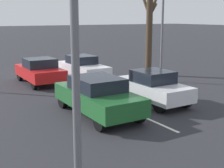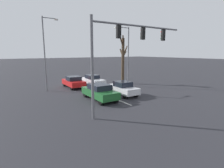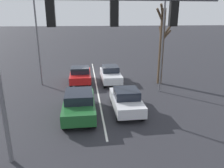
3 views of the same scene
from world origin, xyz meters
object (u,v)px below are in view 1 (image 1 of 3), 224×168
car_red_midlane_second (40,71)px  street_lamp_left_shoulder (160,5)px  car_white_leftlane_second (83,67)px  bare_tree_near (150,21)px  car_silver_leftlane_front (152,87)px  car_darkgreen_midlane_front (97,95)px

car_red_midlane_second → street_lamp_left_shoulder: 8.21m
car_white_leftlane_second → bare_tree_near: size_ratio=0.61×
car_silver_leftlane_front → car_darkgreen_midlane_front: bearing=6.3°
street_lamp_left_shoulder → car_silver_leftlane_front: bearing=47.2°
car_white_leftlane_second → street_lamp_left_shoulder: (-3.51, 3.27, 3.91)m
car_red_midlane_second → bare_tree_near: bearing=171.2°
car_darkgreen_midlane_front → street_lamp_left_shoulder: size_ratio=0.58×
car_white_leftlane_second → car_red_midlane_second: 2.87m
car_darkgreen_midlane_front → car_white_leftlane_second: size_ratio=1.07×
car_darkgreen_midlane_front → car_silver_leftlane_front: bearing=-173.7°
street_lamp_left_shoulder → car_red_midlane_second: bearing=-28.0°
car_red_midlane_second → street_lamp_left_shoulder: size_ratio=0.52×
car_red_midlane_second → car_white_leftlane_second: bearing=177.6°
street_lamp_left_shoulder → bare_tree_near: street_lamp_left_shoulder is taller
car_silver_leftlane_front → car_darkgreen_midlane_front: (3.10, 0.34, 0.06)m
car_silver_leftlane_front → car_white_leftlane_second: size_ratio=0.97×
car_red_midlane_second → car_silver_leftlane_front: bearing=114.1°
car_red_midlane_second → bare_tree_near: size_ratio=0.58×
car_red_midlane_second → street_lamp_left_shoulder: bearing=152.0°
car_darkgreen_midlane_front → car_white_leftlane_second: car_darkgreen_midlane_front is taller
car_white_leftlane_second → car_red_midlane_second: car_red_midlane_second is taller
car_silver_leftlane_front → car_darkgreen_midlane_front: car_darkgreen_midlane_front is taller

